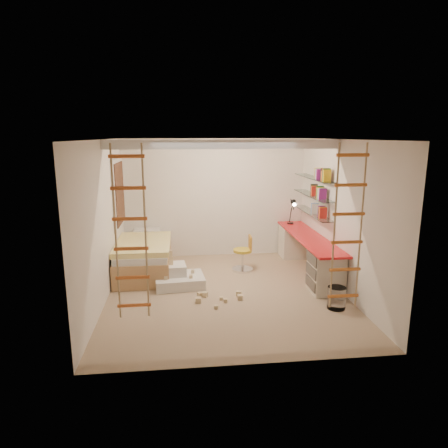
{
  "coord_description": "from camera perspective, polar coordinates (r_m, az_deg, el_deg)",
  "views": [
    {
      "loc": [
        -0.75,
        -6.46,
        2.66
      ],
      "look_at": [
        0.0,
        0.3,
        1.15
      ],
      "focal_mm": 32.0,
      "sensor_mm": 36.0,
      "label": 1
    }
  ],
  "objects": [
    {
      "name": "desk",
      "position": [
        8.05,
        11.82,
        -4.03
      ],
      "size": [
        0.56,
        2.8,
        0.75
      ],
      "color": "red",
      "rests_on": "floor"
    },
    {
      "name": "window_frame",
      "position": [
        8.13,
        -14.94,
        4.25
      ],
      "size": [
        0.06,
        1.15,
        1.35
      ],
      "primitive_type": "cube",
      "color": "white",
      "rests_on": "wall_left"
    },
    {
      "name": "swivel_chair",
      "position": [
        8.03,
        2.81,
        -4.84
      ],
      "size": [
        0.44,
        0.44,
        0.72
      ],
      "color": "gold",
      "rests_on": "floor"
    },
    {
      "name": "play_platform",
      "position": [
        7.33,
        -6.69,
        -7.61
      ],
      "size": [
        0.92,
        0.75,
        0.38
      ],
      "color": "silver",
      "rests_on": "floor"
    },
    {
      "name": "books",
      "position": [
        8.09,
        12.66,
        5.07
      ],
      "size": [
        0.14,
        0.64,
        0.92
      ],
      "color": "red",
      "rests_on": "shelves"
    },
    {
      "name": "bed",
      "position": [
        8.07,
        -11.28,
        -4.53
      ],
      "size": [
        1.02,
        2.0,
        0.69
      ],
      "color": "#AD7F51",
      "rests_on": "floor"
    },
    {
      "name": "window_blind",
      "position": [
        8.12,
        -14.66,
        4.26
      ],
      "size": [
        0.02,
        1.0,
        1.2
      ],
      "primitive_type": "cube",
      "color": "#4C2D1E",
      "rests_on": "window_frame"
    },
    {
      "name": "shelves",
      "position": [
        8.11,
        12.61,
        3.99
      ],
      "size": [
        0.25,
        1.8,
        0.71
      ],
      "color": "white",
      "rests_on": "wall_right"
    },
    {
      "name": "toy_blocks",
      "position": [
        6.91,
        -3.54,
        -8.46
      ],
      "size": [
        1.3,
        1.24,
        0.65
      ],
      "color": "#CCB284",
      "rests_on": "floor"
    },
    {
      "name": "floor",
      "position": [
        7.03,
        0.27,
        -9.73
      ],
      "size": [
        4.5,
        4.5,
        0.0
      ],
      "primitive_type": "plane",
      "color": "#987C62",
      "rests_on": "ground"
    },
    {
      "name": "rope_ladder_left",
      "position": [
        4.89,
        -13.21,
        -1.38
      ],
      "size": [
        0.41,
        0.04,
        2.13
      ],
      "primitive_type": null,
      "color": "#C24E21",
      "rests_on": "ceiling"
    },
    {
      "name": "rope_ladder_right",
      "position": [
        5.28,
        17.26,
        -0.58
      ],
      "size": [
        0.41,
        0.04,
        2.13
      ],
      "primitive_type": null,
      "color": "orange",
      "rests_on": "ceiling"
    },
    {
      "name": "ceiling_beam",
      "position": [
        6.8,
        0.0,
        11.34
      ],
      "size": [
        4.0,
        0.18,
        0.16
      ],
      "primitive_type": "cube",
      "color": "white",
      "rests_on": "ceiling"
    },
    {
      "name": "task_lamp",
      "position": [
        8.76,
        9.81,
        2.32
      ],
      "size": [
        0.14,
        0.36,
        0.57
      ],
      "color": "black",
      "rests_on": "desk"
    },
    {
      "name": "waste_bin",
      "position": [
        6.59,
        15.78,
        -10.12
      ],
      "size": [
        0.28,
        0.28,
        0.35
      ],
      "primitive_type": "cylinder",
      "color": "white",
      "rests_on": "floor"
    }
  ]
}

